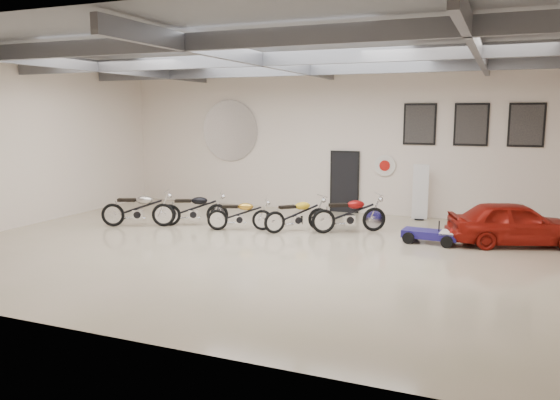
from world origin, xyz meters
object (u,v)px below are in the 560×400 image
at_px(motorcycle_yellow, 297,214).
at_px(vintage_car, 515,223).
at_px(banner_stand, 420,192).
at_px(motorcycle_red, 349,213).
at_px(go_kart, 436,232).
at_px(motorcycle_gold, 240,214).
at_px(motorcycle_black, 193,208).
at_px(motorcycle_silver, 138,208).

bearing_deg(motorcycle_yellow, vintage_car, -39.54).
bearing_deg(banner_stand, vintage_car, -48.49).
distance_m(motorcycle_red, vintage_car, 4.47).
xyz_separation_m(banner_stand, go_kart, (0.89, -3.22, -0.60)).
relative_size(motorcycle_gold, motorcycle_yellow, 0.95).
bearing_deg(motorcycle_red, go_kart, -44.17).
xyz_separation_m(banner_stand, motorcycle_red, (-1.64, -2.73, -0.35)).
bearing_deg(motorcycle_black, motorcycle_yellow, -18.20).
distance_m(motorcycle_black, motorcycle_yellow, 3.29).
bearing_deg(vintage_car, motorcycle_black, 77.13).
distance_m(motorcycle_red, go_kart, 2.59).
xyz_separation_m(motorcycle_black, motorcycle_red, (4.72, 0.89, 0.03)).
distance_m(motorcycle_silver, motorcycle_gold, 3.22).
xyz_separation_m(motorcycle_silver, motorcycle_yellow, (4.77, 1.19, -0.05)).
height_order(banner_stand, motorcycle_yellow, banner_stand).
bearing_deg(go_kart, motorcycle_yellow, -175.73).
bearing_deg(banner_stand, motorcycle_black, -156.74).
bearing_deg(go_kart, motorcycle_red, 173.64).
bearing_deg(motorcycle_gold, motorcycle_silver, 171.65).
height_order(motorcycle_black, motorcycle_yellow, motorcycle_black).
height_order(motorcycle_yellow, go_kart, motorcycle_yellow).
bearing_deg(motorcycle_yellow, motorcycle_silver, 148.30).
height_order(motorcycle_silver, motorcycle_red, motorcycle_silver).
height_order(motorcycle_black, vintage_car, vintage_car).
distance_m(motorcycle_silver, motorcycle_black, 1.69).
bearing_deg(go_kart, banner_stand, 110.16).
bearing_deg(motorcycle_silver, motorcycle_yellow, -8.57).
bearing_deg(motorcycle_black, go_kart, -22.41).
relative_size(motorcycle_yellow, go_kart, 1.14).
distance_m(motorcycle_black, motorcycle_red, 4.80).
xyz_separation_m(motorcycle_silver, motorcycle_red, (6.23, 1.65, -0.00)).
height_order(banner_stand, vintage_car, banner_stand).
distance_m(motorcycle_black, motorcycle_gold, 1.64).
height_order(banner_stand, motorcycle_silver, banner_stand).
bearing_deg(vintage_car, motorcycle_red, 72.74).
distance_m(motorcycle_silver, go_kart, 8.83).
xyz_separation_m(motorcycle_black, motorcycle_yellow, (3.26, 0.42, -0.02)).
height_order(motorcycle_gold, vintage_car, vintage_car).
distance_m(banner_stand, motorcycle_yellow, 4.46).
bearing_deg(motorcycle_black, banner_stand, 4.10).
distance_m(motorcycle_gold, go_kart, 5.63).
relative_size(motorcycle_black, motorcycle_gold, 1.09).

